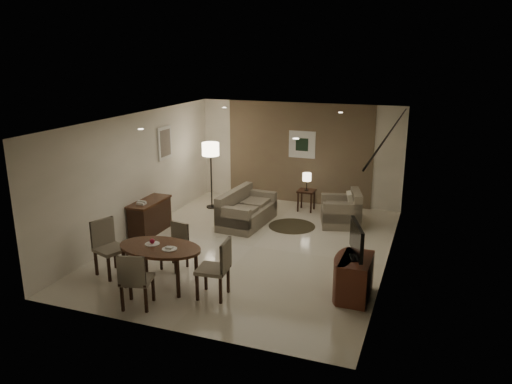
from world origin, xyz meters
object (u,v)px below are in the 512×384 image
at_px(side_table, 306,200).
at_px(floor_lamp, 211,176).
at_px(tv_cabinet, 356,278).
at_px(chair_near, 137,279).
at_px(chair_left, 111,249).
at_px(armchair, 341,208).
at_px(console_desk, 150,217).
at_px(chair_far, 174,247).
at_px(sofa, 247,208).
at_px(dining_table, 161,266).
at_px(chair_right, 213,269).

xyz_separation_m(side_table, floor_lamp, (-2.40, -0.61, 0.59)).
distance_m(tv_cabinet, chair_near, 3.59).
xyz_separation_m(chair_left, armchair, (3.42, 4.19, -0.10)).
relative_size(console_desk, chair_far, 1.39).
distance_m(console_desk, chair_far, 2.13).
xyz_separation_m(chair_left, sofa, (1.32, 3.48, -0.11)).
bearing_deg(side_table, sofa, -125.07).
bearing_deg(chair_left, dining_table, -71.58).
relative_size(tv_cabinet, floor_lamp, 0.52).
distance_m(console_desk, chair_left, 2.25).
relative_size(console_desk, armchair, 1.28).
bearing_deg(chair_near, floor_lamp, -92.31).
height_order(console_desk, chair_right, chair_right).
xyz_separation_m(chair_right, armchair, (1.32, 4.32, -0.09)).
xyz_separation_m(sofa, armchair, (2.10, 0.71, 0.01)).
height_order(dining_table, chair_left, chair_left).
bearing_deg(chair_near, chair_left, -52.13).
distance_m(armchair, floor_lamp, 3.48).
bearing_deg(armchair, dining_table, -45.01).
xyz_separation_m(chair_far, floor_lamp, (-0.96, 3.73, 0.43)).
xyz_separation_m(dining_table, armchair, (2.37, 4.22, 0.06)).
distance_m(chair_far, chair_left, 1.13).
relative_size(chair_near, sofa, 0.56).
xyz_separation_m(chair_right, floor_lamp, (-2.13, 4.50, 0.36)).
bearing_deg(chair_far, dining_table, -70.03).
bearing_deg(chair_near, console_desk, -76.04).
relative_size(tv_cabinet, chair_far, 1.04).
distance_m(chair_right, sofa, 3.69).
distance_m(armchair, side_table, 1.32).
height_order(chair_left, floor_lamp, floor_lamp).
height_order(dining_table, chair_far, chair_far).
bearing_deg(floor_lamp, armchair, -3.02).
xyz_separation_m(tv_cabinet, side_table, (-1.98, 4.31, -0.08)).
bearing_deg(floor_lamp, tv_cabinet, -40.13).
height_order(dining_table, armchair, armchair).
relative_size(console_desk, chair_near, 1.25).
distance_m(tv_cabinet, dining_table, 3.37).
bearing_deg(floor_lamp, side_table, 14.30).
height_order(chair_left, side_table, chair_left).
height_order(chair_near, chair_left, chair_left).
bearing_deg(dining_table, console_desk, 125.80).
bearing_deg(dining_table, tv_cabinet, 12.08).
bearing_deg(console_desk, sofa, 35.04).
relative_size(dining_table, chair_near, 1.58).
bearing_deg(chair_far, chair_near, -73.36).
distance_m(console_desk, dining_table, 2.72).
relative_size(dining_table, side_table, 2.79).
bearing_deg(console_desk, floor_lamp, 76.91).
relative_size(tv_cabinet, sofa, 0.53).
height_order(console_desk, chair_far, chair_far).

